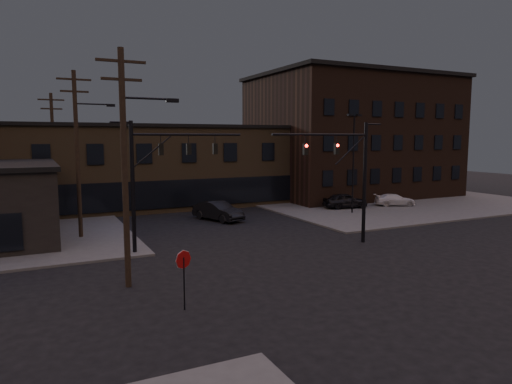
# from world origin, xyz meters

# --- Properties ---
(ground) EXTENTS (140.00, 140.00, 0.00)m
(ground) POSITION_xyz_m (0.00, 0.00, 0.00)
(ground) COLOR black
(ground) RESTS_ON ground
(sidewalk_ne) EXTENTS (30.00, 30.00, 0.15)m
(sidewalk_ne) POSITION_xyz_m (22.00, 22.00, 0.07)
(sidewalk_ne) COLOR #474744
(sidewalk_ne) RESTS_ON ground
(building_row) EXTENTS (40.00, 12.00, 8.00)m
(building_row) POSITION_xyz_m (0.00, 28.00, 4.00)
(building_row) COLOR brown
(building_row) RESTS_ON ground
(building_right) EXTENTS (22.00, 16.00, 14.00)m
(building_right) POSITION_xyz_m (22.00, 26.00, 7.00)
(building_right) COLOR black
(building_right) RESTS_ON ground
(traffic_signal_near) EXTENTS (7.12, 0.24, 8.00)m
(traffic_signal_near) POSITION_xyz_m (5.36, 4.50, 4.93)
(traffic_signal_near) COLOR black
(traffic_signal_near) RESTS_ON ground
(traffic_signal_far) EXTENTS (7.12, 0.24, 8.00)m
(traffic_signal_far) POSITION_xyz_m (-6.72, 8.00, 5.01)
(traffic_signal_far) COLOR black
(traffic_signal_far) RESTS_ON ground
(stop_sign) EXTENTS (0.72, 0.33, 2.48)m
(stop_sign) POSITION_xyz_m (-8.00, -1.99, 1.84)
(stop_sign) COLOR black
(stop_sign) RESTS_ON ground
(utility_pole_near) EXTENTS (3.70, 0.28, 11.00)m
(utility_pole_near) POSITION_xyz_m (-9.43, 2.00, 5.87)
(utility_pole_near) COLOR black
(utility_pole_near) RESTS_ON ground
(utility_pole_mid) EXTENTS (3.70, 0.28, 11.50)m
(utility_pole_mid) POSITION_xyz_m (-10.44, 14.00, 6.13)
(utility_pole_mid) COLOR black
(utility_pole_mid) RESTS_ON ground
(utility_pole_far) EXTENTS (2.20, 0.28, 11.00)m
(utility_pole_far) POSITION_xyz_m (-11.50, 26.00, 5.78)
(utility_pole_far) COLOR black
(utility_pole_far) RESTS_ON ground
(lot_light_a) EXTENTS (1.50, 0.28, 9.14)m
(lot_light_a) POSITION_xyz_m (13.00, 14.00, 5.51)
(lot_light_a) COLOR black
(lot_light_a) RESTS_ON ground
(lot_light_b) EXTENTS (1.50, 0.28, 9.14)m
(lot_light_b) POSITION_xyz_m (19.00, 19.00, 5.51)
(lot_light_b) COLOR black
(lot_light_b) RESTS_ON ground
(parked_car_lot_a) EXTENTS (4.60, 2.47, 1.49)m
(parked_car_lot_a) POSITION_xyz_m (14.10, 16.50, 0.89)
(parked_car_lot_a) COLOR black
(parked_car_lot_a) RESTS_ON sidewalk_ne
(parked_car_lot_b) EXTENTS (4.39, 3.12, 1.18)m
(parked_car_lot_b) POSITION_xyz_m (19.67, 15.63, 0.74)
(parked_car_lot_b) COLOR silver
(parked_car_lot_b) RESTS_ON sidewalk_ne
(car_crossing) EXTENTS (3.37, 5.22, 1.63)m
(car_crossing) POSITION_xyz_m (0.71, 16.48, 0.81)
(car_crossing) COLOR black
(car_crossing) RESTS_ON ground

